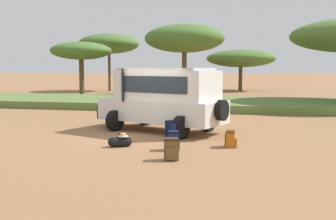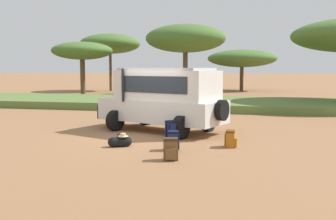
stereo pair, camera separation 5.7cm
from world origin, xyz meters
TOP-DOWN VIEW (x-y plane):
  - ground_plane at (0.00, 0.00)m, footprint 320.00×320.00m
  - grass_bank at (0.00, 11.21)m, footprint 120.00×7.00m
  - safari_vehicle at (0.32, 1.42)m, footprint 5.41×3.77m
  - backpack_beside_front_wheel at (1.39, -1.92)m, footprint 0.44×0.39m
  - backpack_cluster_center at (1.01, -0.30)m, footprint 0.47×0.48m
  - backpack_near_rear_wheel at (1.61, -3.18)m, footprint 0.44×0.42m
  - backpack_outermost at (3.04, -1.09)m, footprint 0.38×0.40m
  - duffel_bag_low_black_case at (-0.32, -1.78)m, footprint 0.70×0.52m
  - acacia_tree_left_mid at (-11.29, 25.96)m, footprint 6.33×6.03m
  - acacia_tree_centre_back at (-11.06, 18.67)m, footprint 5.29×5.08m
  - acacia_tree_right_mid at (-2.56, 21.89)m, footprint 7.19×6.35m
  - acacia_tree_far_right at (2.16, 29.70)m, footprint 7.33×6.34m

SIDE VIEW (x-z plane):
  - ground_plane at x=0.00m, z-range 0.00..0.00m
  - duffel_bag_low_black_case at x=-0.32m, z-range -0.04..0.37m
  - grass_bank at x=0.00m, z-range 0.00..0.44m
  - backpack_outermost at x=3.04m, z-range -0.01..0.52m
  - backpack_beside_front_wheel at x=1.39m, z-range -0.01..0.57m
  - backpack_near_rear_wheel at x=1.61m, z-range -0.01..0.58m
  - backpack_cluster_center at x=1.01m, z-range -0.01..0.65m
  - safari_vehicle at x=0.32m, z-range 0.07..2.51m
  - acacia_tree_far_right at x=2.16m, z-range 1.24..5.60m
  - acacia_tree_centre_back at x=-11.06m, z-range 1.54..6.22m
  - acacia_tree_left_mid at x=-11.29m, z-range 1.94..7.91m
  - acacia_tree_right_mid at x=-2.56m, z-range 1.88..8.19m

